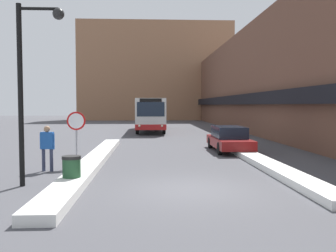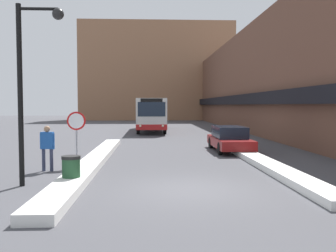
% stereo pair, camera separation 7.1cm
% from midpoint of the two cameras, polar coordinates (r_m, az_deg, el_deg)
% --- Properties ---
extents(ground_plane, '(160.00, 160.00, 0.00)m').
position_cam_midpoint_polar(ground_plane, '(11.42, 3.13, -9.65)').
color(ground_plane, '#47474C').
extents(building_row_right, '(5.50, 60.00, 9.65)m').
position_cam_midpoint_polar(building_row_right, '(36.87, 14.76, 6.63)').
color(building_row_right, brown).
rests_on(building_row_right, ground_plane).
extents(building_backdrop_far, '(26.00, 8.00, 16.48)m').
position_cam_midpoint_polar(building_backdrop_far, '(65.97, -1.94, 8.16)').
color(building_backdrop_far, '#996B4C').
rests_on(building_backdrop_far, ground_plane).
extents(snow_bank_left, '(0.90, 16.96, 0.27)m').
position_cam_midpoint_polar(snow_bank_left, '(16.56, -11.35, -5.20)').
color(snow_bank_left, silver).
rests_on(snow_bank_left, ground_plane).
extents(snow_bank_right, '(0.90, 18.92, 0.25)m').
position_cam_midpoint_polar(snow_bank_right, '(18.83, 11.83, -4.23)').
color(snow_bank_right, silver).
rests_on(snow_bank_right, ground_plane).
extents(city_bus, '(2.60, 11.58, 3.12)m').
position_cam_midpoint_polar(city_bus, '(36.30, -2.76, 1.91)').
color(city_bus, silver).
rests_on(city_bus, ground_plane).
extents(parked_car_front, '(1.81, 4.74, 1.36)m').
position_cam_midpoint_polar(parked_car_front, '(20.86, 9.20, -1.91)').
color(parked_car_front, maroon).
rests_on(parked_car_front, ground_plane).
extents(stop_sign, '(0.76, 0.08, 2.27)m').
position_cam_midpoint_polar(stop_sign, '(15.80, -13.93, -0.13)').
color(stop_sign, gray).
rests_on(stop_sign, ground_plane).
extents(street_lamp, '(1.46, 0.36, 5.65)m').
position_cam_midpoint_polar(street_lamp, '(12.44, -20.41, 7.67)').
color(street_lamp, black).
rests_on(street_lamp, ground_plane).
extents(pedestrian, '(0.57, 0.26, 1.75)m').
position_cam_midpoint_polar(pedestrian, '(15.06, -18.05, -2.62)').
color(pedestrian, '#333851').
rests_on(pedestrian, ground_plane).
extents(trash_bin, '(0.59, 0.59, 0.95)m').
position_cam_midpoint_polar(trash_bin, '(12.20, -14.64, -6.62)').
color(trash_bin, '#234C2D').
rests_on(trash_bin, ground_plane).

